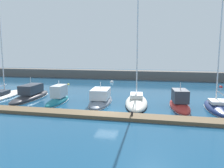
{
  "coord_description": "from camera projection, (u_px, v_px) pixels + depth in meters",
  "views": [
    {
      "loc": [
        5.96,
        -24.25,
        7.0
      ],
      "look_at": [
        -0.06,
        3.12,
        2.85
      ],
      "focal_mm": 36.48,
      "sensor_mm": 36.0,
      "label": 1
    }
  ],
  "objects": [
    {
      "name": "ground_plane",
      "position": [
        107.0,
        113.0,
        25.72
      ],
      "size": [
        120.0,
        120.0,
        0.0
      ],
      "primitive_type": "plane",
      "color": "navy"
    },
    {
      "name": "dock_pier",
      "position": [
        103.0,
        115.0,
        24.12
      ],
      "size": [
        43.01,
        2.09,
        0.36
      ],
      "primitive_type": "cube",
      "color": "brown",
      "rests_on": "ground_plane"
    },
    {
      "name": "breakwater_seawall",
      "position": [
        137.0,
        75.0,
        55.89
      ],
      "size": [
        108.0,
        3.46,
        2.09
      ],
      "primitive_type": "cube",
      "color": "#5B5651",
      "rests_on": "ground_plane"
    },
    {
      "name": "sailboat_white_nearest",
      "position": [
        4.0,
        95.0,
        34.52
      ],
      "size": [
        3.69,
        10.56,
        18.75
      ],
      "rotation": [
        0.0,
        0.0,
        1.66
      ],
      "color": "white",
      "rests_on": "ground_plane"
    },
    {
      "name": "motorboat_charcoal_second",
      "position": [
        31.0,
        95.0,
        33.21
      ],
      "size": [
        2.79,
        9.76,
        3.4
      ],
      "rotation": [
        0.0,
        0.0,
        1.6
      ],
      "color": "#2D2D33",
      "rests_on": "ground_plane"
    },
    {
      "name": "motorboat_teal_third",
      "position": [
        58.0,
        98.0,
        30.62
      ],
      "size": [
        1.89,
        6.59,
        3.24
      ],
      "rotation": [
        0.0,
        0.0,
        1.6
      ],
      "color": "#19707F",
      "rests_on": "ground_plane"
    },
    {
      "name": "motorboat_slate_fourth",
      "position": [
        101.0,
        99.0,
        30.85
      ],
      "size": [
        3.57,
        9.05,
        3.16
      ],
      "rotation": [
        0.0,
        0.0,
        1.66
      ],
      "color": "slate",
      "rests_on": "ground_plane"
    },
    {
      "name": "sailboat_ivory_fifth",
      "position": [
        136.0,
        102.0,
        29.58
      ],
      "size": [
        3.8,
        9.45,
        18.14
      ],
      "rotation": [
        0.0,
        0.0,
        1.68
      ],
      "color": "silver",
      "rests_on": "ground_plane"
    },
    {
      "name": "motorboat_red_sixth",
      "position": [
        180.0,
        103.0,
        27.91
      ],
      "size": [
        2.96,
        7.58,
        3.51
      ],
      "rotation": [
        0.0,
        0.0,
        1.68
      ],
      "color": "#B72D28",
      "rests_on": "ground_plane"
    },
    {
      "name": "sailboat_navy_seventh",
      "position": [
        218.0,
        107.0,
        27.01
      ],
      "size": [
        2.92,
        8.01,
        14.91
      ],
      "rotation": [
        0.0,
        0.0,
        1.61
      ],
      "color": "navy",
      "rests_on": "ground_plane"
    },
    {
      "name": "mooring_buoy_yellow",
      "position": [
        68.0,
        85.0,
        46.9
      ],
      "size": [
        0.52,
        0.52,
        0.52
      ],
      "primitive_type": "sphere",
      "color": "yellow",
      "rests_on": "ground_plane"
    },
    {
      "name": "mooring_buoy_red",
      "position": [
        221.0,
        87.0,
        43.5
      ],
      "size": [
        0.66,
        0.66,
        0.66
      ],
      "primitive_type": "sphere",
      "color": "red",
      "rests_on": "ground_plane"
    },
    {
      "name": "mooring_buoy_white",
      "position": [
        112.0,
        82.0,
        50.02
      ],
      "size": [
        0.85,
        0.85,
        0.85
      ],
      "primitive_type": "sphere",
      "color": "white",
      "rests_on": "ground_plane"
    },
    {
      "name": "dock_bollard",
      "position": [
        132.0,
        113.0,
        23.4
      ],
      "size": [
        0.2,
        0.2,
        0.44
      ],
      "primitive_type": "cylinder",
      "color": "black",
      "rests_on": "dock_pier"
    }
  ]
}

